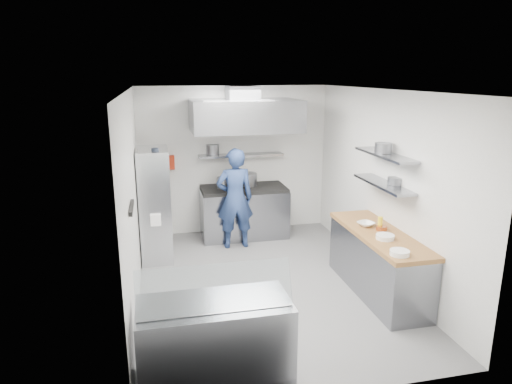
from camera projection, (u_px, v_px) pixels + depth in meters
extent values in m
plane|color=slate|center=(265.00, 284.00, 6.75)|extent=(5.00, 5.00, 0.00)
plane|color=silver|center=(266.00, 90.00, 6.04)|extent=(5.00, 5.00, 0.00)
cube|color=white|center=(234.00, 160.00, 8.76)|extent=(3.60, 2.80, 0.02)
cube|color=white|center=(332.00, 262.00, 4.04)|extent=(3.60, 2.80, 0.02)
cube|color=white|center=(133.00, 200.00, 6.02)|extent=(2.80, 5.00, 0.02)
cube|color=white|center=(383.00, 186.00, 6.78)|extent=(2.80, 5.00, 0.02)
cube|color=gray|center=(244.00, 213.00, 8.64)|extent=(1.60, 0.80, 0.90)
cube|color=black|center=(244.00, 189.00, 8.52)|extent=(1.57, 0.78, 0.06)
cylinder|color=slate|center=(225.00, 182.00, 8.44)|extent=(0.31, 0.31, 0.20)
cylinder|color=slate|center=(249.00, 179.00, 8.60)|extent=(0.30, 0.30, 0.24)
cube|color=gray|center=(241.00, 155.00, 8.60)|extent=(1.60, 0.30, 0.04)
cylinder|color=slate|center=(213.00, 149.00, 8.60)|extent=(0.24, 0.24, 0.18)
cube|color=gray|center=(245.00, 115.00, 8.01)|extent=(1.90, 1.15, 0.55)
cube|color=slate|center=(243.00, 93.00, 8.13)|extent=(0.55, 0.55, 0.24)
cube|color=#A8230D|center=(168.00, 162.00, 8.43)|extent=(0.22, 0.10, 0.26)
imported|color=navy|center=(235.00, 199.00, 7.98)|extent=(0.66, 0.45, 1.79)
cube|color=silver|center=(155.00, 204.00, 7.52)|extent=(0.50, 0.90, 1.85)
cube|color=white|center=(156.00, 219.00, 7.17)|extent=(0.16, 0.20, 0.18)
cube|color=yellow|center=(154.00, 183.00, 7.34)|extent=(0.15, 0.19, 0.17)
cylinder|color=black|center=(155.00, 154.00, 7.11)|extent=(0.12, 0.12, 0.18)
cube|color=black|center=(131.00, 208.00, 5.13)|extent=(0.04, 0.55, 0.05)
cube|color=gray|center=(378.00, 264.00, 6.39)|extent=(0.62, 2.00, 0.84)
cube|color=brown|center=(380.00, 234.00, 6.28)|extent=(0.65, 2.04, 0.06)
cylinder|color=white|center=(400.00, 253.00, 5.47)|extent=(0.23, 0.23, 0.06)
cylinder|color=white|center=(385.00, 237.00, 6.00)|extent=(0.24, 0.24, 0.06)
cylinder|color=#BB6334|center=(382.00, 228.00, 6.34)|extent=(0.15, 0.15, 0.06)
cylinder|color=yellow|center=(380.00, 223.00, 6.37)|extent=(0.07, 0.07, 0.18)
imported|color=white|center=(366.00, 224.00, 6.51)|extent=(0.29, 0.29, 0.06)
cube|color=gray|center=(383.00, 184.00, 6.44)|extent=(0.30, 1.30, 0.04)
cube|color=gray|center=(385.00, 155.00, 6.33)|extent=(0.30, 1.30, 0.04)
cylinder|color=slate|center=(395.00, 181.00, 6.32)|extent=(0.20, 0.20, 0.10)
cylinder|color=slate|center=(383.00, 148.00, 6.36)|extent=(0.24, 0.24, 0.14)
cube|color=gray|center=(215.00, 342.00, 4.54)|extent=(1.50, 0.70, 0.85)
cube|color=silver|center=(215.00, 288.00, 4.27)|extent=(1.47, 0.19, 0.42)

